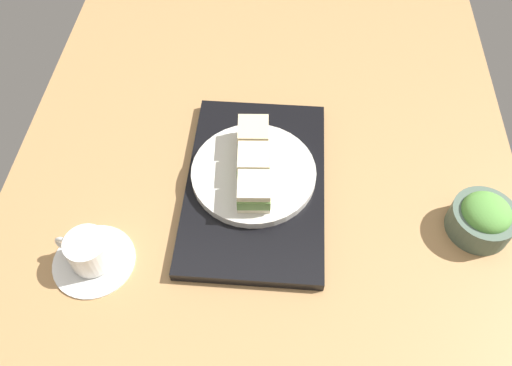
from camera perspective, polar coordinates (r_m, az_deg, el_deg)
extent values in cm
cube|color=tan|center=(104.25, 0.82, 1.21)|extent=(140.00, 100.00, 3.00)
cube|color=black|center=(99.24, -0.05, -0.17)|extent=(41.04, 26.05, 2.16)
cylinder|color=silver|center=(98.51, -0.26, 1.11)|extent=(23.69, 23.69, 1.63)
cube|color=#EFE5C1|center=(93.53, -0.22, -1.54)|extent=(6.53, 6.18, 1.30)
cube|color=#669347|center=(92.07, -0.23, -0.91)|extent=(7.03, 6.30, 2.26)
cube|color=#EFE5C1|center=(90.61, -0.23, -0.27)|extent=(6.53, 6.18, 1.30)
cube|color=beige|center=(97.27, -0.26, 1.66)|extent=(6.53, 6.18, 1.49)
cube|color=#669347|center=(95.89, -0.27, 2.29)|extent=(6.60, 6.38, 2.01)
cube|color=beige|center=(94.52, -0.27, 2.95)|extent=(6.53, 6.18, 1.49)
cube|color=beige|center=(101.28, -0.30, 4.61)|extent=(6.53, 6.18, 1.70)
cube|color=#669347|center=(99.94, -0.31, 5.27)|extent=(6.76, 6.20, 1.83)
cube|color=beige|center=(98.62, -0.31, 5.94)|extent=(6.53, 6.18, 1.70)
cylinder|color=#4C6051|center=(101.27, 23.49, -3.81)|extent=(11.49, 11.49, 5.29)
ellipsoid|color=#5B9E42|center=(99.22, 23.99, -2.99)|extent=(8.69, 8.69, 4.78)
cylinder|color=white|center=(95.81, -17.38, -8.13)|extent=(14.37, 14.37, 0.80)
cylinder|color=white|center=(92.91, -17.89, -7.13)|extent=(7.26, 7.26, 6.07)
cylinder|color=black|center=(90.71, -18.31, -6.32)|extent=(6.68, 6.68, 0.40)
torus|color=white|center=(94.77, -20.11, -6.39)|extent=(1.69, 4.27, 4.20)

